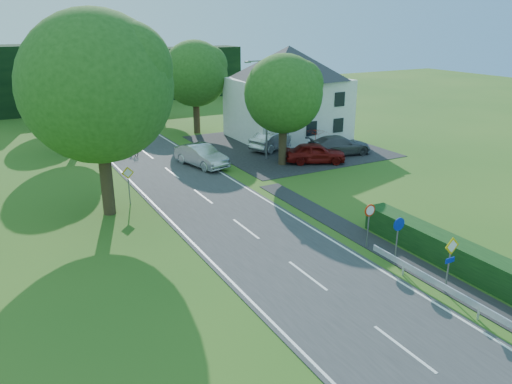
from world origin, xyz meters
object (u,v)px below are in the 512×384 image
streetlight (265,105)px  parked_car_silver_a (275,140)px  parked_car_red (315,153)px  motorcycle (132,150)px  parasol (316,141)px  parked_car_grey (339,145)px  moving_car (201,155)px

streetlight → parked_car_silver_a: streetlight is taller
parked_car_red → motorcycle: bearing=79.2°
motorcycle → parked_car_silver_a: parked_car_silver_a is taller
motorcycle → parasol: (13.97, -6.86, 0.57)m
streetlight → parked_car_silver_a: (2.39, 2.43, -3.59)m
parked_car_grey → parasol: size_ratio=2.35×
streetlight → parked_car_red: bearing=-44.5°
moving_car → parked_car_silver_a: 7.96m
motorcycle → parked_car_silver_a: bearing=-34.7°
streetlight → moving_car: size_ratio=1.57×
parked_car_grey → motorcycle: bearing=72.0°
moving_car → parked_car_red: moving_car is taller
streetlight → parked_car_grey: streetlight is taller
motorcycle → parked_car_grey: parked_car_grey is taller
parked_car_silver_a → parasol: (2.32, -2.93, 0.22)m
moving_car → parked_car_grey: bearing=-25.3°
motorcycle → parked_car_grey: (15.47, -8.14, 0.31)m
parked_car_red → parked_car_grey: (3.24, 1.14, -0.01)m
parked_car_red → parked_car_grey: bearing=-44.3°
parked_car_grey → parked_car_silver_a: bearing=52.0°
moving_car → parasol: 10.13m
motorcycle → moving_car: bearing=-71.9°
parasol → motorcycle: bearing=153.8°
parked_car_silver_a → parasol: bearing=-161.6°
streetlight → parasol: (4.71, -0.50, -3.37)m
parked_car_silver_a → parasol: 3.74m
streetlight → parasol: 5.81m
motorcycle → parasol: 15.57m
streetlight → parasol: streetlight is taller
parked_car_red → streetlight: bearing=71.8°
streetlight → parked_car_red: (2.96, -2.92, -3.61)m
parked_car_red → parked_car_silver_a: bearing=32.5°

